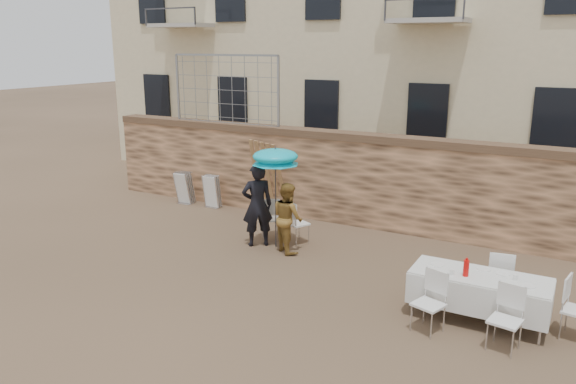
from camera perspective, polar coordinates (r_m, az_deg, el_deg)
The scene contains 16 objects.
ground at distance 10.19m, azimuth -8.05°, elevation -10.16°, with size 80.00×80.00×0.00m, color brown.
stone_wall at distance 13.93m, azimuth 4.08°, elevation 1.59°, with size 13.00×0.50×2.20m, color #936949.
chain_link_fence at distance 15.10m, azimuth -6.35°, elevation 10.25°, with size 3.20×0.06×1.80m, color gray, non-canonical shape.
man_suit at distance 12.11m, azimuth -3.14°, elevation -1.33°, with size 0.67×0.44×1.83m, color black.
woman_dress at distance 11.80m, azimuth -0.02°, elevation -2.61°, with size 0.73×0.57×1.49m, color #BC8839.
umbrella at distance 11.75m, azimuth -1.29°, elevation 3.32°, with size 1.00×1.00×2.05m.
couple_chair_left at distance 12.69m, azimuth -1.81°, elevation -2.61°, with size 0.48×0.48×0.96m, color white, non-canonical shape.
couple_chair_right at distance 12.36m, azimuth 1.00°, elevation -3.08°, with size 0.48×0.48×0.96m, color white, non-canonical shape.
banquet_table at distance 9.39m, azimuth 18.95°, elevation -8.23°, with size 2.10×0.85×0.78m.
soda_bottle at distance 9.22m, azimuth 17.64°, elevation -7.39°, with size 0.09×0.09×0.26m, color red.
table_chair_front_left at distance 8.92m, azimuth 14.09°, elevation -10.87°, with size 0.48×0.48×0.96m, color white, non-canonical shape.
table_chair_front_right at distance 8.75m, azimuth 21.20°, elevation -11.97°, with size 0.48×0.48×0.96m, color white, non-canonical shape.
table_chair_back at distance 10.19m, azimuth 20.75°, elevation -8.07°, with size 0.48×0.48×0.96m, color white, non-canonical shape.
chair_stack_left at distance 15.76m, azimuth -10.18°, elevation 0.55°, with size 0.46×0.40×0.92m, color white, non-canonical shape.
chair_stack_right at distance 15.22m, azimuth -7.53°, elevation 0.16°, with size 0.46×0.32×0.92m, color white, non-canonical shape.
wood_planks at distance 14.29m, azimuth -2.24°, elevation 1.54°, with size 0.70×0.20×2.00m, color #A37749, non-canonical shape.
Camera 1 is at (5.61, -7.35, 4.28)m, focal length 35.00 mm.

